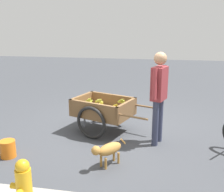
{
  "coord_description": "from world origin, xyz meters",
  "views": [
    {
      "loc": [
        -0.81,
        5.05,
        2.11
      ],
      "look_at": [
        0.12,
        -0.0,
        0.75
      ],
      "focal_mm": 43.52,
      "sensor_mm": 36.0,
      "label": 1
    }
  ],
  "objects_px": {
    "plastic_bucket": "(8,149)",
    "vendor_person": "(159,90)",
    "fruit_cart": "(103,111)",
    "fire_hydrant": "(24,187)",
    "dog": "(108,150)"
  },
  "relations": [
    {
      "from": "fire_hydrant",
      "to": "fruit_cart",
      "type": "bearing_deg",
      "value": -98.1
    },
    {
      "from": "vendor_person",
      "to": "fire_hydrant",
      "type": "distance_m",
      "value": 2.71
    },
    {
      "from": "fire_hydrant",
      "to": "dog",
      "type": "bearing_deg",
      "value": -120.79
    },
    {
      "from": "fruit_cart",
      "to": "vendor_person",
      "type": "xyz_separation_m",
      "value": [
        -1.08,
        0.38,
        0.56
      ]
    },
    {
      "from": "vendor_person",
      "to": "fire_hydrant",
      "type": "height_order",
      "value": "vendor_person"
    },
    {
      "from": "dog",
      "to": "fire_hydrant",
      "type": "distance_m",
      "value": 1.42
    },
    {
      "from": "dog",
      "to": "fire_hydrant",
      "type": "bearing_deg",
      "value": 59.21
    },
    {
      "from": "fire_hydrant",
      "to": "plastic_bucket",
      "type": "distance_m",
      "value": 1.54
    },
    {
      "from": "vendor_person",
      "to": "fire_hydrant",
      "type": "relative_size",
      "value": 2.48
    },
    {
      "from": "fire_hydrant",
      "to": "plastic_bucket",
      "type": "bearing_deg",
      "value": -52.17
    },
    {
      "from": "fruit_cart",
      "to": "fire_hydrant",
      "type": "distance_m",
      "value": 2.61
    },
    {
      "from": "plastic_bucket",
      "to": "fire_hydrant",
      "type": "bearing_deg",
      "value": 127.83
    },
    {
      "from": "fruit_cart",
      "to": "fire_hydrant",
      "type": "bearing_deg",
      "value": 81.9
    },
    {
      "from": "plastic_bucket",
      "to": "vendor_person",
      "type": "bearing_deg",
      "value": -157.47
    },
    {
      "from": "fruit_cart",
      "to": "vendor_person",
      "type": "distance_m",
      "value": 1.28
    }
  ]
}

